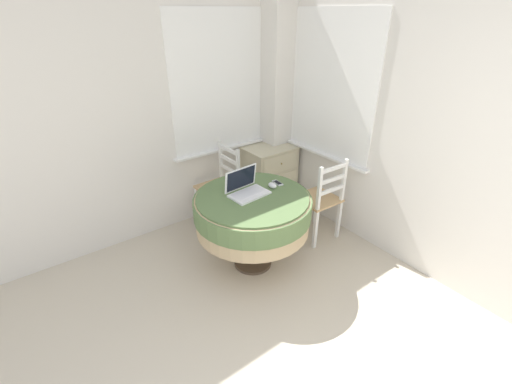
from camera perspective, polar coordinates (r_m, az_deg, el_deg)
The scene contains 8 objects.
corner_room_shell at distance 2.93m, azimuth 3.25°, elevation 10.35°, with size 4.49×4.82×2.55m.
round_dining_table at distance 3.04m, azimuth -0.58°, elevation -3.18°, with size 1.04×1.04×0.74m.
laptop at distance 2.99m, azimuth -1.63°, elevation 0.56°, with size 0.35×0.26×0.22m.
computer_mouse at distance 3.10m, azimuth 2.76°, elevation 1.12°, with size 0.06×0.09×0.05m.
cell_phone at distance 3.19m, azimuth 3.61°, elevation 1.53°, with size 0.06×0.12×0.01m.
dining_chair_near_back_window at distance 3.79m, azimuth -5.93°, elevation 0.87°, with size 0.40×0.40×0.90m.
dining_chair_near_right_window at distance 3.57m, azimuth 10.71°, elevation -1.37°, with size 0.40×0.40×0.90m.
corner_cabinet at distance 4.20m, azimuth 2.19°, elevation 2.77°, with size 0.59×0.46×0.75m.
Camera 1 is at (-0.49, -0.24, 2.17)m, focal length 24.00 mm.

